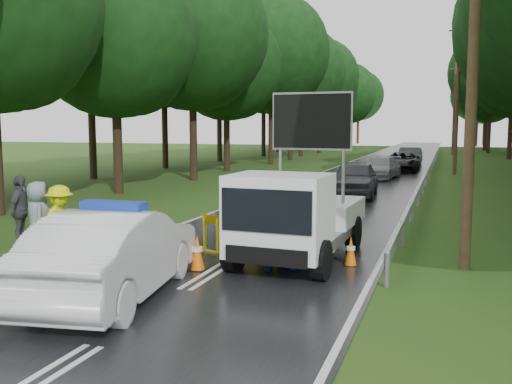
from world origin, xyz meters
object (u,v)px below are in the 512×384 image
at_px(work_truck, 296,217).
at_px(officer, 259,210).
at_px(barrier, 238,228).
at_px(queue_car_first, 355,178).
at_px(police_sedan, 115,254).
at_px(queue_car_third, 402,162).
at_px(queue_car_second, 380,168).
at_px(queue_car_fourth, 409,157).
at_px(civilian, 287,227).

xyz_separation_m(work_truck, officer, (-1.41, 1.48, -0.12)).
distance_m(barrier, queue_car_first, 13.19).
height_order(police_sedan, queue_car_third, police_sedan).
bearing_deg(barrier, work_truck, 27.35).
relative_size(barrier, queue_car_third, 0.45).
height_order(officer, queue_car_first, officer).
distance_m(work_truck, barrier, 1.44).
xyz_separation_m(work_truck, queue_car_first, (-0.64, 13.02, -0.27)).
bearing_deg(officer, queue_car_second, -99.33).
bearing_deg(queue_car_fourth, civilian, -86.19).
relative_size(police_sedan, queue_car_fourth, 1.20).
distance_m(police_sedan, barrier, 3.83).
relative_size(officer, queue_car_fourth, 0.44).
relative_size(work_truck, barrier, 2.29).
height_order(work_truck, barrier, work_truck).
xyz_separation_m(officer, queue_car_third, (1.69, 26.63, -0.27)).
bearing_deg(police_sedan, barrier, -115.25).
distance_m(work_truck, queue_car_first, 13.04).
distance_m(barrier, queue_car_third, 28.31).
distance_m(civilian, queue_car_second, 23.13).
xyz_separation_m(civilian, queue_car_first, (-0.70, 14.03, -0.18)).
height_order(civilian, queue_car_second, civilian).
distance_m(police_sedan, work_truck, 4.55).
bearing_deg(barrier, queue_car_third, 108.01).
bearing_deg(queue_car_first, police_sedan, -99.76).
bearing_deg(work_truck, barrier, -171.57).
relative_size(barrier, queue_car_first, 0.47).
xyz_separation_m(barrier, queue_car_third, (1.68, 28.26, -0.06)).
distance_m(police_sedan, queue_car_fourth, 38.21).
bearing_deg(queue_car_second, officer, -85.70).
distance_m(officer, queue_car_fourth, 32.85).
height_order(barrier, queue_car_fourth, queue_car_fourth).
xyz_separation_m(police_sedan, queue_car_fourth, (2.86, 38.11, -0.11)).
relative_size(officer, queue_car_second, 0.42).
distance_m(police_sedan, queue_car_second, 26.01).
bearing_deg(police_sedan, queue_car_fourth, -103.42).
height_order(queue_car_third, queue_car_fourth, queue_car_fourth).
distance_m(police_sedan, queue_car_first, 16.94).
relative_size(queue_car_first, queue_car_second, 1.05).
height_order(officer, queue_car_second, officer).
bearing_deg(work_truck, queue_car_first, 95.31).
height_order(civilian, queue_car_first, civilian).
relative_size(barrier, officer, 1.16).
distance_m(civilian, queue_car_first, 14.05).
xyz_separation_m(officer, queue_car_first, (0.77, 11.54, -0.14)).
height_order(queue_car_first, queue_car_fourth, queue_car_first).
bearing_deg(police_sedan, officer, -110.28).
height_order(queue_car_second, queue_car_third, queue_car_third).
bearing_deg(work_truck, civilian, -84.16).
relative_size(barrier, queue_car_fourth, 0.51).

